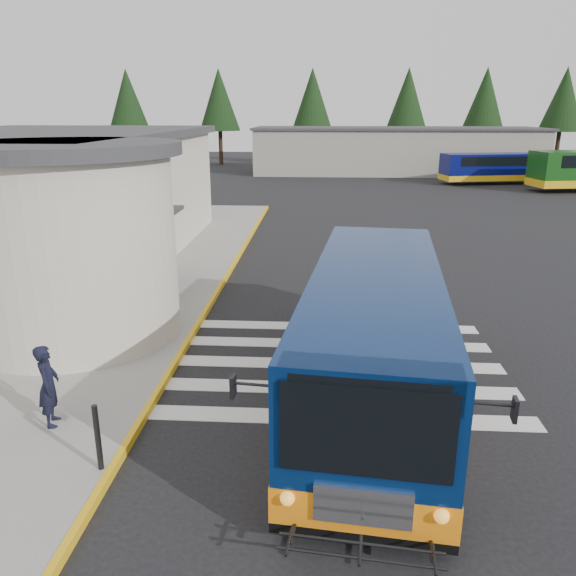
# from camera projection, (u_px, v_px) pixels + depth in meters

# --- Properties ---
(ground) EXTENTS (140.00, 140.00, 0.00)m
(ground) POSITION_uv_depth(u_px,v_px,m) (349.00, 351.00, 13.82)
(ground) COLOR black
(ground) RESTS_ON ground
(sidewalk) EXTENTS (10.00, 34.00, 0.15)m
(sidewalk) POSITION_uv_depth(u_px,v_px,m) (65.00, 291.00, 18.14)
(sidewalk) COLOR gray
(sidewalk) RESTS_ON ground
(curb_strip) EXTENTS (0.12, 34.00, 0.16)m
(curb_strip) POSITION_uv_depth(u_px,v_px,m) (216.00, 294.00, 17.84)
(curb_strip) COLOR gold
(curb_strip) RESTS_ON ground
(station_building) EXTENTS (12.70, 18.70, 4.80)m
(station_building) POSITION_uv_depth(u_px,v_px,m) (42.00, 200.00, 20.26)
(station_building) COLOR beige
(station_building) RESTS_ON ground
(crosswalk) EXTENTS (8.00, 5.35, 0.01)m
(crosswalk) POSITION_uv_depth(u_px,v_px,m) (329.00, 364.00, 13.09)
(crosswalk) COLOR silver
(crosswalk) RESTS_ON ground
(depot_building) EXTENTS (26.40, 8.40, 4.20)m
(depot_building) POSITION_uv_depth(u_px,v_px,m) (395.00, 150.00, 52.80)
(depot_building) COLOR gray
(depot_building) RESTS_ON ground
(tree_line) EXTENTS (58.40, 4.40, 10.00)m
(tree_line) POSITION_uv_depth(u_px,v_px,m) (391.00, 100.00, 58.99)
(tree_line) COLOR black
(tree_line) RESTS_ON ground
(transit_bus) EXTENTS (3.92, 9.74, 2.69)m
(transit_bus) POSITION_uv_depth(u_px,v_px,m) (374.00, 341.00, 11.14)
(transit_bus) COLOR #061C4C
(transit_bus) RESTS_ON ground
(pedestrian_a) EXTENTS (0.51, 0.65, 1.55)m
(pedestrian_a) POSITION_uv_depth(u_px,v_px,m) (48.00, 385.00, 10.11)
(pedestrian_a) COLOR black
(pedestrian_a) RESTS_ON sidewalk
(pedestrian_b) EXTENTS (1.00, 1.02, 1.66)m
(pedestrian_b) POSITION_uv_depth(u_px,v_px,m) (127.00, 317.00, 13.28)
(pedestrian_b) COLOR black
(pedestrian_b) RESTS_ON sidewalk
(bollard) EXTENTS (0.09, 0.09, 1.13)m
(bollard) POSITION_uv_depth(u_px,v_px,m) (98.00, 438.00, 8.87)
(bollard) COLOR black
(bollard) RESTS_ON sidewalk
(far_bus_a) EXTENTS (8.32, 3.86, 2.07)m
(far_bus_a) POSITION_uv_depth(u_px,v_px,m) (491.00, 167.00, 45.22)
(far_bus_a) COLOR #060B4E
(far_bus_a) RESTS_ON ground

